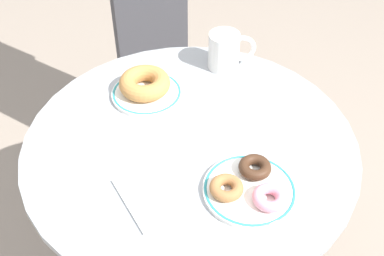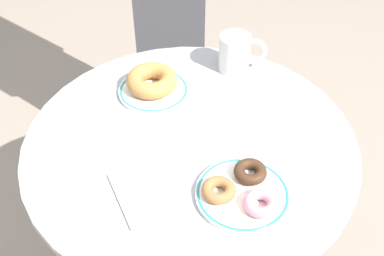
{
  "view_description": "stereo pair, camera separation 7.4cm",
  "coord_description": "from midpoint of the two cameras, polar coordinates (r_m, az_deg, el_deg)",
  "views": [
    {
      "loc": [
        0.56,
        -0.51,
        1.48
      ],
      "look_at": [
        0.0,
        0.0,
        0.77
      ],
      "focal_mm": 44.66,
      "sensor_mm": 36.0,
      "label": 1
    },
    {
      "loc": [
        0.61,
        -0.46,
        1.48
      ],
      "look_at": [
        0.0,
        0.0,
        0.77
      ],
      "focal_mm": 44.66,
      "sensor_mm": 36.0,
      "label": 2
    }
  ],
  "objects": [
    {
      "name": "donut_cinnamon",
      "position": [
        0.94,
        5.47,
        -7.47
      ],
      "size": [
        0.08,
        0.08,
        0.02
      ],
      "primitive_type": "torus",
      "rotation": [
        0.0,
        0.0,
        0.2
      ],
      "color": "#A36B3D",
      "rests_on": "plate_right"
    },
    {
      "name": "donut_old_fashioned",
      "position": [
        1.18,
        -3.02,
        5.64
      ],
      "size": [
        0.18,
        0.18,
        0.04
      ],
      "primitive_type": "torus",
      "rotation": [
        0.0,
        0.0,
        2.49
      ],
      "color": "#BC7F42",
      "rests_on": "plate_left"
    },
    {
      "name": "cafe_table",
      "position": [
        1.23,
        1.54,
        -8.94
      ],
      "size": [
        0.75,
        0.75,
        0.73
      ],
      "color": "#999EA3",
      "rests_on": "ground"
    },
    {
      "name": "donut_chocolate",
      "position": [
        0.98,
        9.14,
        -5.25
      ],
      "size": [
        0.09,
        0.09,
        0.02
      ],
      "primitive_type": "torus",
      "rotation": [
        0.0,
        0.0,
        1.99
      ],
      "color": "#422819",
      "rests_on": "plate_right"
    },
    {
      "name": "donut_pink_frosted",
      "position": [
        0.93,
        10.5,
        -8.92
      ],
      "size": [
        0.07,
        0.07,
        0.02
      ],
      "primitive_type": "torus",
      "rotation": [
        0.0,
        0.0,
        4.72
      ],
      "color": "pink",
      "rests_on": "plate_right"
    },
    {
      "name": "plate_right",
      "position": [
        0.96,
        8.24,
        -7.89
      ],
      "size": [
        0.19,
        0.19,
        0.01
      ],
      "color": "white",
      "rests_on": "cafe_table"
    },
    {
      "name": "plate_left",
      "position": [
        1.19,
        -2.83,
        4.44
      ],
      "size": [
        0.17,
        0.17,
        0.01
      ],
      "color": "white",
      "rests_on": "cafe_table"
    },
    {
      "name": "coffee_mug",
      "position": [
        1.25,
        7.02,
        8.85
      ],
      "size": [
        0.1,
        0.11,
        0.1
      ],
      "color": "white",
      "rests_on": "cafe_table"
    },
    {
      "name": "paper_napkin",
      "position": [
        0.96,
        -3.48,
        -7.78
      ],
      "size": [
        0.17,
        0.14,
        0.01
      ],
      "primitive_type": "cube",
      "rotation": [
        0.0,
        0.0,
        -0.22
      ],
      "color": "white",
      "rests_on": "cafe_table"
    }
  ]
}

